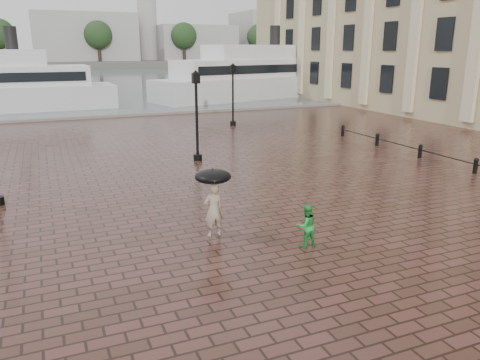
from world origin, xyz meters
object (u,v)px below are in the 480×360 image
object	(u,v)px
street_lamps	(96,111)
ferry_far	(255,76)
child_pedestrian	(306,226)
adult_pedestrian	(213,210)

from	to	relation	value
street_lamps	ferry_far	distance (m)	32.15
child_pedestrian	ferry_far	size ratio (longest dim) A/B	0.05
adult_pedestrian	ferry_far	world-z (taller)	ferry_far
adult_pedestrian	ferry_far	xyz separation A→B (m)	(18.78, 38.06, 1.63)
child_pedestrian	ferry_far	bearing A→B (deg)	-113.25
adult_pedestrian	ferry_far	bearing A→B (deg)	-120.20
street_lamps	child_pedestrian	bearing A→B (deg)	-75.10
street_lamps	child_pedestrian	xyz separation A→B (m)	(4.04, -15.16, -1.69)
child_pedestrian	ferry_far	distance (m)	43.19
ferry_far	child_pedestrian	bearing A→B (deg)	-127.30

